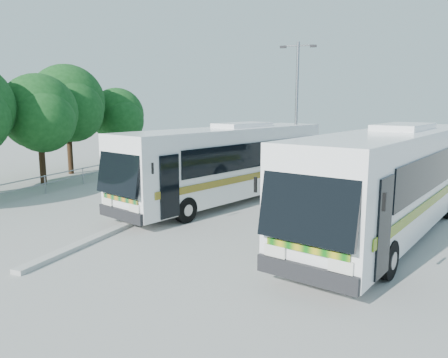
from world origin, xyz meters
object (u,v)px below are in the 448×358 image
at_px(tree_far_c, 40,112).
at_px(tree_far_e, 118,115).
at_px(tree_far_d, 68,103).
at_px(coach_adjacent, 391,179).
at_px(coach_main, 229,162).
at_px(lamppost, 296,110).

xyz_separation_m(tree_far_c, tree_far_e, (-0.51, 8.20, -0.37)).
bearing_deg(tree_far_d, coach_adjacent, -17.70).
relative_size(tree_far_d, coach_main, 0.56).
height_order(tree_far_c, lamppost, lamppost).
distance_m(tree_far_d, tree_far_e, 4.65).
relative_size(tree_far_c, lamppost, 0.81).
relative_size(tree_far_e, coach_main, 0.45).
height_order(tree_far_c, tree_far_e, tree_far_c).
bearing_deg(tree_far_e, coach_main, -33.76).
relative_size(tree_far_e, lamppost, 0.74).
distance_m(tree_far_d, coach_adjacent, 21.76).
distance_m(tree_far_c, lamppost, 14.77).
bearing_deg(coach_adjacent, tree_far_c, -173.58).
bearing_deg(coach_main, coach_adjacent, -1.83).
bearing_deg(tree_far_e, tree_far_c, -86.46).
bearing_deg(tree_far_c, tree_far_d, 107.83).
bearing_deg(tree_far_d, lamppost, 2.38).
distance_m(coach_main, lamppost, 5.53).
xyz_separation_m(tree_far_c, tree_far_d, (-1.19, 3.70, 0.56)).
xyz_separation_m(tree_far_d, coach_adjacent, (20.56, -6.56, -2.74)).
height_order(tree_far_d, coach_adjacent, tree_far_d).
xyz_separation_m(coach_adjacent, lamppost, (-5.25, 7.20, 2.35)).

